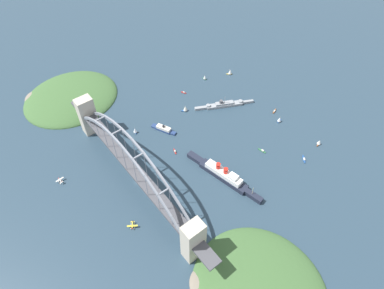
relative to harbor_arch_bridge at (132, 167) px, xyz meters
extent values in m
plane|color=#283D4C|center=(0.00, 0.00, -28.16)|extent=(1400.00, 1400.00, 0.00)
cube|color=#BCB29E|center=(-102.76, 0.00, -2.58)|extent=(13.54, 19.26, 51.16)
cube|color=#BCB29E|center=(102.76, 0.00, -2.58)|extent=(13.54, 19.26, 51.16)
cube|color=#47474C|center=(0.00, 0.00, 0.25)|extent=(191.99, 13.55, 2.40)
cube|color=#47474C|center=(-121.53, 0.00, 0.25)|extent=(24.00, 13.55, 2.40)
cube|color=#47474C|center=(121.53, 0.00, 0.25)|extent=(24.00, 13.55, 2.40)
cube|color=gray|center=(-89.44, -6.10, 7.11)|extent=(21.69, 1.80, 16.35)
cube|color=gray|center=(-69.56, -6.10, 19.30)|extent=(21.39, 1.80, 13.49)
cube|color=gray|center=(-49.69, -6.10, 28.44)|extent=(21.02, 1.80, 10.61)
cube|color=gray|center=(-29.81, -6.10, 34.54)|extent=(20.59, 1.80, 7.69)
cube|color=gray|center=(-9.94, -6.10, 37.58)|extent=(20.12, 1.80, 4.71)
cube|color=gray|center=(9.94, -6.10, 37.58)|extent=(20.12, 1.80, 4.71)
cube|color=gray|center=(29.81, -6.10, 34.54)|extent=(20.59, 1.80, 7.69)
cube|color=gray|center=(49.69, -6.10, 28.44)|extent=(21.02, 1.80, 10.61)
cube|color=gray|center=(69.56, -6.10, 19.30)|extent=(21.39, 1.80, 13.49)
cube|color=gray|center=(89.44, -6.10, 7.11)|extent=(21.69, 1.80, 16.35)
cube|color=gray|center=(-89.44, 6.10, 7.11)|extent=(21.69, 1.80, 16.35)
cube|color=gray|center=(-69.56, 6.10, 19.30)|extent=(21.39, 1.80, 13.49)
cube|color=gray|center=(-49.69, 6.10, 28.44)|extent=(21.02, 1.80, 10.61)
cube|color=gray|center=(-29.81, 6.10, 34.54)|extent=(20.59, 1.80, 7.69)
cube|color=gray|center=(-9.94, 6.10, 37.58)|extent=(20.12, 1.80, 4.71)
cube|color=gray|center=(9.94, 6.10, 37.58)|extent=(20.12, 1.80, 4.71)
cube|color=gray|center=(29.81, 6.10, 34.54)|extent=(20.59, 1.80, 7.69)
cube|color=gray|center=(49.69, 6.10, 28.44)|extent=(21.02, 1.80, 10.61)
cube|color=gray|center=(69.56, 6.10, 19.30)|extent=(21.39, 1.80, 13.49)
cube|color=gray|center=(89.44, 6.10, 7.11)|extent=(21.69, 1.80, 16.35)
cube|color=gray|center=(-99.38, 0.00, 0.25)|extent=(1.40, 12.20, 1.40)
cube|color=gray|center=(-59.63, 0.00, 24.63)|extent=(1.40, 12.20, 1.40)
cube|color=gray|center=(-19.88, 0.00, 36.82)|extent=(1.40, 12.20, 1.40)
cube|color=gray|center=(19.88, 0.00, 36.82)|extent=(1.40, 12.20, 1.40)
cube|color=gray|center=(59.63, 0.00, 24.63)|extent=(1.40, 12.20, 1.40)
cube|color=gray|center=(99.38, 0.00, 0.25)|extent=(1.40, 12.20, 1.40)
cylinder|color=gray|center=(-79.50, -6.10, 7.71)|extent=(0.56, 0.56, 12.51)
cylinder|color=gray|center=(-79.50, 6.10, 7.71)|extent=(0.56, 0.56, 12.51)
cylinder|color=gray|center=(-59.63, -6.10, 13.04)|extent=(0.56, 0.56, 23.18)
cylinder|color=gray|center=(-59.63, 6.10, 13.04)|extent=(0.56, 0.56, 23.18)
cylinder|color=gray|center=(-39.75, -6.10, 16.85)|extent=(0.56, 0.56, 30.80)
cylinder|color=gray|center=(-39.75, 6.10, 16.85)|extent=(0.56, 0.56, 30.80)
cylinder|color=gray|center=(-19.88, -6.10, 19.14)|extent=(0.56, 0.56, 35.37)
cylinder|color=gray|center=(-19.88, 6.10, 19.14)|extent=(0.56, 0.56, 35.37)
cylinder|color=gray|center=(0.00, -6.10, 19.90)|extent=(0.56, 0.56, 36.90)
cylinder|color=gray|center=(0.00, 6.10, 19.90)|extent=(0.56, 0.56, 36.90)
cylinder|color=gray|center=(19.88, -6.10, 19.14)|extent=(0.56, 0.56, 35.37)
cylinder|color=gray|center=(19.88, 6.10, 19.14)|extent=(0.56, 0.56, 35.37)
cylinder|color=gray|center=(39.75, -6.10, 16.85)|extent=(0.56, 0.56, 30.80)
cylinder|color=gray|center=(39.75, 6.10, 16.85)|extent=(0.56, 0.56, 30.80)
cylinder|color=gray|center=(59.63, -6.10, 13.04)|extent=(0.56, 0.56, 23.18)
cylinder|color=gray|center=(59.63, 6.10, 13.04)|extent=(0.56, 0.56, 23.18)
cylinder|color=gray|center=(79.50, -6.10, 7.71)|extent=(0.56, 0.56, 12.51)
cylinder|color=gray|center=(79.50, 6.10, 7.71)|extent=(0.56, 0.56, 12.51)
ellipsoid|color=#3D6033|center=(-177.06, 6.13, -28.16)|extent=(118.16, 129.00, 21.03)
ellipsoid|color=#756B5B|center=(-203.65, -29.34, -28.16)|extent=(41.36, 38.70, 11.57)
ellipsoid|color=#756B5B|center=(137.75, -7.69, -28.16)|extent=(43.73, 34.85, 9.62)
cube|color=#1E2333|center=(55.15, 80.59, -25.20)|extent=(61.69, 22.66, 5.91)
cube|color=#1E2333|center=(94.84, 88.41, -25.20)|extent=(21.03, 9.92, 5.91)
cube|color=#1E2333|center=(15.45, 72.77, -25.20)|extent=(21.27, 11.12, 5.91)
cube|color=white|center=(55.15, 80.59, -19.37)|extent=(46.48, 18.09, 5.76)
cube|color=white|center=(67.43, 83.01, -14.89)|extent=(11.44, 10.13, 3.20)
cylinder|color=red|center=(57.38, 81.03, -13.06)|extent=(5.01, 5.01, 6.86)
cylinder|color=red|center=(47.33, 79.05, -13.06)|extent=(5.01, 5.01, 6.86)
cylinder|color=tan|center=(92.36, 87.92, -17.24)|extent=(0.50, 0.50, 10.00)
cube|color=gray|center=(-33.43, 161.94, -26.43)|extent=(29.40, 47.28, 3.44)
cube|color=gray|center=(-18.60, 191.02, -26.43)|extent=(10.63, 16.19, 3.44)
cube|color=gray|center=(-48.26, 132.85, -26.43)|extent=(11.28, 16.51, 3.44)
cube|color=gray|center=(-33.43, 161.94, -23.36)|extent=(16.84, 24.73, 2.71)
cylinder|color=gray|center=(-23.23, 181.93, -23.61)|extent=(5.62, 5.62, 2.20)
cylinder|color=gray|center=(-43.62, 141.94, -23.61)|extent=(5.62, 5.62, 2.20)
cylinder|color=gray|center=(-33.43, 161.94, -17.00)|extent=(0.60, 0.60, 10.00)
cylinder|color=#4C4C51|center=(-35.65, 157.57, -19.80)|extent=(4.42, 4.42, 4.40)
cube|color=navy|center=(-46.79, 71.20, -26.99)|extent=(21.64, 15.28, 2.33)
cube|color=navy|center=(-34.45, 76.78, -26.99)|extent=(8.36, 7.62, 2.33)
cube|color=navy|center=(-59.14, 65.62, -26.99)|extent=(8.79, 8.59, 2.33)
cube|color=beige|center=(-46.79, 71.20, -24.14)|extent=(19.63, 13.54, 3.36)
cylinder|color=black|center=(-46.79, 71.20, -21.26)|extent=(3.03, 3.03, 2.40)
cylinder|color=#B7B7B2|center=(44.76, -29.01, -27.71)|extent=(5.83, 4.38, 0.90)
cylinder|color=#B7B7B2|center=(42.87, -31.77, -27.71)|extent=(5.83, 4.38, 0.90)
cylinder|color=maroon|center=(44.76, -29.01, -26.61)|extent=(0.14, 0.14, 1.30)
cylinder|color=maroon|center=(42.87, -31.77, -26.61)|extent=(0.14, 0.14, 1.30)
ellipsoid|color=gold|center=(43.82, -30.39, -25.35)|extent=(7.48, 5.64, 1.21)
cylinder|color=maroon|center=(46.87, -32.48, -25.35)|extent=(1.31, 1.40, 1.15)
cube|color=gold|center=(44.67, -30.97, -24.84)|extent=(7.32, 9.62, 0.20)
cube|color=gold|center=(40.83, -28.35, -25.23)|extent=(3.16, 3.91, 0.12)
cube|color=maroon|center=(40.83, -28.35, -23.99)|extent=(0.98, 0.72, 1.50)
cylinder|color=#B7B7B2|center=(-52.17, -65.90, -27.71)|extent=(5.76, 1.27, 0.90)
cylinder|color=#B7B7B2|center=(-52.39, -62.59, -27.71)|extent=(5.76, 1.27, 0.90)
cylinder|color=maroon|center=(-52.17, -65.90, -26.61)|extent=(0.14, 0.14, 1.30)
cylinder|color=maroon|center=(-52.39, -62.59, -26.61)|extent=(0.14, 0.14, 1.30)
ellipsoid|color=beige|center=(-52.28, -64.25, -25.28)|extent=(8.05, 1.87, 1.35)
cylinder|color=maroon|center=(-55.87, -64.48, -25.28)|extent=(0.88, 1.33, 1.28)
cube|color=beige|center=(-53.28, -64.31, -24.71)|extent=(2.30, 9.25, 0.20)
cube|color=beige|center=(-48.78, -64.02, -25.15)|extent=(1.33, 3.55, 0.12)
cube|color=maroon|center=(-48.78, -64.02, -23.86)|extent=(1.11, 0.19, 1.50)
cube|color=#2D6B3D|center=(-95.55, 178.43, -27.64)|extent=(4.34, 1.87, 1.03)
cube|color=#2D6B3D|center=(-98.38, 178.60, -27.64)|extent=(1.46, 0.81, 1.03)
cube|color=#2D6B3D|center=(-92.72, 178.26, -27.64)|extent=(1.47, 0.96, 1.03)
cylinder|color=tan|center=(-95.90, 178.45, -23.48)|extent=(0.16, 0.16, 7.29)
cone|color=white|center=(-94.66, 178.38, -23.84)|extent=(4.12, 4.12, 5.83)
cube|color=#234C8C|center=(-66.30, 41.00, -27.63)|extent=(5.54, 3.61, 1.04)
cube|color=#234C8C|center=(-69.55, 42.01, -27.63)|extent=(1.92, 1.45, 1.04)
cube|color=#234C8C|center=(-63.04, 39.98, -27.63)|extent=(1.98, 1.64, 1.04)
cylinder|color=tan|center=(-66.70, 41.12, -23.25)|extent=(0.16, 0.16, 7.74)
cone|color=white|center=(-65.28, 40.68, -23.63)|extent=(5.88, 5.88, 6.19)
cube|color=gold|center=(-81.59, 215.12, -27.71)|extent=(5.02, 5.72, 0.89)
cube|color=gold|center=(-83.62, 212.23, -27.71)|extent=(1.91, 2.07, 0.89)
cube|color=gold|center=(-79.56, 218.01, -27.71)|extent=(2.08, 2.20, 0.89)
cylinder|color=tan|center=(-81.84, 214.76, -22.88)|extent=(0.16, 0.16, 8.77)
cone|color=white|center=(-80.96, 216.02, -23.32)|extent=(6.76, 6.76, 7.01)
cube|color=brown|center=(89.96, 204.51, -27.66)|extent=(3.12, 5.27, 0.99)
cube|color=brown|center=(90.85, 201.33, -27.66)|extent=(1.25, 1.81, 0.99)
cube|color=brown|center=(89.07, 207.70, -27.66)|extent=(1.41, 1.86, 0.99)
cylinder|color=tan|center=(90.07, 204.12, -23.65)|extent=(0.16, 0.16, 7.03)
cone|color=white|center=(89.68, 205.51, -24.01)|extent=(5.59, 5.59, 5.63)
cube|color=#234C8C|center=(-58.92, 113.56, -27.70)|extent=(4.64, 6.07, 0.92)
cube|color=#234C8C|center=(-60.72, 110.20, -27.70)|extent=(1.77, 2.15, 0.92)
cube|color=#234C8C|center=(-57.12, 116.92, -27.70)|extent=(1.94, 2.24, 0.92)
cylinder|color=tan|center=(-59.14, 113.14, -22.76)|extent=(0.16, 0.16, 8.95)
cone|color=silver|center=(-58.36, 114.61, -23.21)|extent=(7.10, 7.10, 7.16)
cube|color=#234C8C|center=(93.95, 172.71, -27.61)|extent=(6.95, 6.33, 1.09)
cube|color=#234C8C|center=(90.28, 175.77, -27.61)|extent=(2.63, 2.49, 1.09)
cube|color=#234C8C|center=(97.62, 169.65, -27.61)|extent=(2.79, 2.68, 1.09)
cube|color=beige|center=(94.64, 172.14, -26.55)|extent=(3.91, 3.69, 1.03)
cube|color=#2D6B3D|center=(54.44, 143.44, -27.63)|extent=(6.54, 3.16, 1.05)
cube|color=#2D6B3D|center=(50.33, 142.69, -27.63)|extent=(2.26, 1.49, 1.05)
cube|color=#2D6B3D|center=(58.56, 144.19, -27.63)|extent=(2.30, 1.72, 1.05)
cube|color=beige|center=(55.21, 143.58, -26.49)|extent=(3.38, 2.19, 1.23)
cube|color=#B2231E|center=(-89.49, 135.20, -27.61)|extent=(4.98, 3.54, 1.08)
cube|color=#B2231E|center=(-92.34, 133.84, -27.61)|extent=(1.81, 1.50, 1.08)
cube|color=#B2231E|center=(-86.65, 136.57, -27.61)|extent=(1.89, 1.66, 1.08)
cube|color=beige|center=(-88.96, 135.46, -26.59)|extent=(2.70, 2.21, 0.96)
cube|color=#B2231E|center=(-9.36, 61.06, -27.72)|extent=(5.55, 3.46, 0.87)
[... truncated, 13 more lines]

